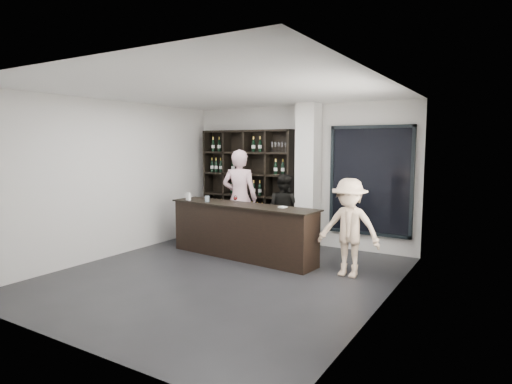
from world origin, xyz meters
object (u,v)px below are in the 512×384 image
Objects in this scene: taster_pink at (240,198)px; wine_shelf at (247,185)px; tasting_counter at (242,231)px; customer at (349,228)px; taster_black at (284,210)px.

wine_shelf is at bearing -85.65° from taster_pink.
taster_pink reaches higher than tasting_counter.
tasting_counter is 1.04m from taster_pink.
customer is at bearing 3.87° from tasting_counter.
taster_black is (1.05, -0.27, -0.45)m from wine_shelf.
taster_black is (0.79, 0.44, -0.25)m from taster_pink.
tasting_counter is at bearing 87.92° from taster_black.
customer is at bearing -27.92° from wine_shelf.
tasting_counter is (0.80, -1.45, -0.70)m from wine_shelf.
wine_shelf is 1.54× the size of customer.
wine_shelf reaches higher than taster_pink.
wine_shelf is 1.21× the size of taster_pink.
wine_shelf is 3.26m from customer.
customer reaches higher than tasting_counter.
customer is (1.81, -1.24, 0.03)m from taster_black.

